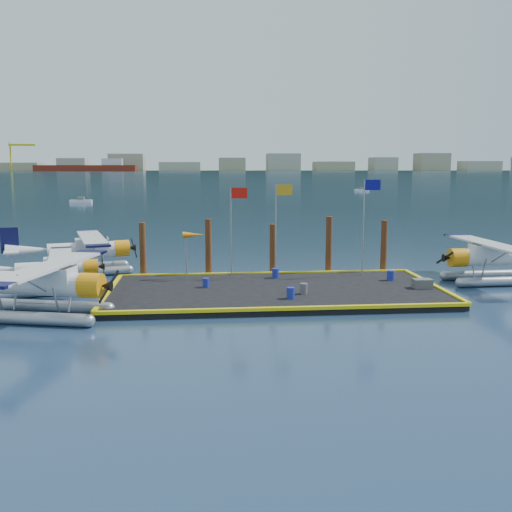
{
  "coord_description": "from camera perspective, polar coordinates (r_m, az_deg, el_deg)",
  "views": [
    {
      "loc": [
        -4.37,
        -33.87,
        7.82
      ],
      "look_at": [
        -1.0,
        2.0,
        2.11
      ],
      "focal_mm": 40.0,
      "sensor_mm": 36.0,
      "label": 1
    }
  ],
  "objects": [
    {
      "name": "ground",
      "position": [
        35.03,
        1.94,
        -3.9
      ],
      "size": [
        4000.0,
        4000.0,
        0.0
      ],
      "primitive_type": "plane",
      "color": "#182E49",
      "rests_on": "ground"
    },
    {
      "name": "dock",
      "position": [
        34.99,
        1.94,
        -3.58
      ],
      "size": [
        20.0,
        10.0,
        0.4
      ],
      "primitive_type": "cube",
      "color": "black",
      "rests_on": "ground"
    },
    {
      "name": "dock_bumpers",
      "position": [
        34.93,
        1.94,
        -3.11
      ],
      "size": [
        20.25,
        10.25,
        0.18
      ],
      "primitive_type": null,
      "color": "yellow",
      "rests_on": "dock"
    },
    {
      "name": "far_backdrop",
      "position": [
        1788.15,
        2.52,
        9.04
      ],
      "size": [
        3050.0,
        2050.0,
        810.0
      ],
      "color": "black",
      "rests_on": "ground"
    },
    {
      "name": "seaplane_a",
      "position": [
        31.31,
        -20.53,
        -2.96
      ],
      "size": [
        9.81,
        10.6,
        3.76
      ],
      "rotation": [
        0.0,
        0.0,
        -1.82
      ],
      "color": "#9498A2",
      "rests_on": "ground"
    },
    {
      "name": "seaplane_b",
      "position": [
        37.55,
        -19.47,
        -1.47
      ],
      "size": [
        7.92,
        8.6,
        3.05
      ],
      "rotation": [
        0.0,
        0.0,
        -1.35
      ],
      "color": "#9498A2",
      "rests_on": "ground"
    },
    {
      "name": "seaplane_c",
      "position": [
        43.35,
        -16.59,
        0.34
      ],
      "size": [
        9.41,
        10.13,
        3.61
      ],
      "rotation": [
        0.0,
        0.0,
        -1.3
      ],
      "color": "#9498A2",
      "rests_on": "ground"
    },
    {
      "name": "seaplane_d",
      "position": [
        41.54,
        22.67,
        -0.33
      ],
      "size": [
        9.26,
        10.2,
        3.63
      ],
      "rotation": [
        0.0,
        0.0,
        1.6
      ],
      "color": "#9498A2",
      "rests_on": "ground"
    },
    {
      "name": "drum_0",
      "position": [
        35.32,
        -5.03,
        -2.68
      ],
      "size": [
        0.4,
        0.4,
        0.57
      ],
      "primitive_type": "cylinder",
      "color": "navy",
      "rests_on": "dock"
    },
    {
      "name": "drum_1",
      "position": [
        32.28,
        3.48,
        -3.71
      ],
      "size": [
        0.46,
        0.46,
        0.65
      ],
      "primitive_type": "cylinder",
      "color": "navy",
      "rests_on": "dock"
    },
    {
      "name": "drum_3",
      "position": [
        33.5,
        4.79,
        -3.27
      ],
      "size": [
        0.45,
        0.45,
        0.63
      ],
      "primitive_type": "cylinder",
      "color": "#505154",
      "rests_on": "dock"
    },
    {
      "name": "drum_4",
      "position": [
        38.33,
        13.31,
        -1.9
      ],
      "size": [
        0.47,
        0.47,
        0.66
      ],
      "primitive_type": "cylinder",
      "color": "navy",
      "rests_on": "dock"
    },
    {
      "name": "drum_5",
      "position": [
        38.13,
        1.96,
        -1.72
      ],
      "size": [
        0.46,
        0.46,
        0.65
      ],
      "primitive_type": "cylinder",
      "color": "navy",
      "rests_on": "dock"
    },
    {
      "name": "crate",
      "position": [
        36.45,
        16.29,
        -2.65
      ],
      "size": [
        1.13,
        0.75,
        0.56
      ],
      "primitive_type": "cube",
      "color": "#505154",
      "rests_on": "dock"
    },
    {
      "name": "flagpole_red",
      "position": [
        37.88,
        -2.21,
        3.81
      ],
      "size": [
        1.14,
        0.08,
        6.0
      ],
      "color": "gray",
      "rests_on": "dock"
    },
    {
      "name": "flagpole_yellow",
      "position": [
        38.15,
        2.3,
        4.02
      ],
      "size": [
        1.14,
        0.08,
        6.2
      ],
      "color": "gray",
      "rests_on": "dock"
    },
    {
      "name": "flagpole_blue",
      "position": [
        39.39,
        11.0,
        4.28
      ],
      "size": [
        1.14,
        0.08,
        6.5
      ],
      "color": "gray",
      "rests_on": "dock"
    },
    {
      "name": "windsock",
      "position": [
        37.95,
        -6.32,
        2.0
      ],
      "size": [
        1.4,
        0.44,
        3.12
      ],
      "color": "gray",
      "rests_on": "dock"
    },
    {
      "name": "piling_0",
      "position": [
        39.91,
        -11.25,
        0.45
      ],
      "size": [
        0.44,
        0.44,
        4.0
      ],
      "primitive_type": "cylinder",
      "color": "#412312",
      "rests_on": "ground"
    },
    {
      "name": "piling_1",
      "position": [
        39.69,
        -4.78,
        0.69
      ],
      "size": [
        0.44,
        0.44,
        4.2
      ],
      "primitive_type": "cylinder",
      "color": "#412312",
      "rests_on": "ground"
    },
    {
      "name": "piling_2",
      "position": [
        40.01,
        1.69,
        0.49
      ],
      "size": [
        0.44,
        0.44,
        3.8
      ],
      "primitive_type": "cylinder",
      "color": "#412312",
      "rests_on": "ground"
    },
    {
      "name": "piling_3",
      "position": [
        40.66,
        7.29,
        0.92
      ],
      "size": [
        0.44,
        0.44,
        4.3
      ],
      "primitive_type": "cylinder",
      "color": "#412312",
      "rests_on": "ground"
    },
    {
      "name": "piling_4",
      "position": [
        41.73,
        12.65,
        0.77
      ],
      "size": [
        0.44,
        0.44,
        4.0
      ],
      "primitive_type": "cylinder",
      "color": "#412312",
      "rests_on": "ground"
    }
  ]
}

